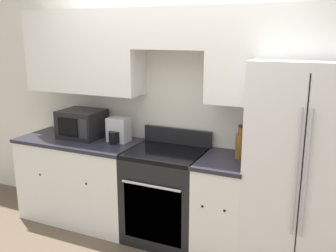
# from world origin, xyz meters

# --- Properties ---
(wall_back) EXTENTS (8.00, 0.39, 2.60)m
(wall_back) POSITION_xyz_m (0.00, 0.58, 1.52)
(wall_back) COLOR silver
(wall_back) RESTS_ON ground_plane
(lower_cabinets_left) EXTENTS (1.33, 0.64, 0.91)m
(lower_cabinets_left) POSITION_xyz_m (-1.04, 0.31, 0.46)
(lower_cabinets_left) COLOR white
(lower_cabinets_left) RESTS_ON ground_plane
(lower_cabinets_right) EXTENTS (0.46, 0.64, 0.91)m
(lower_cabinets_right) POSITION_xyz_m (0.56, 0.31, 0.46)
(lower_cabinets_right) COLOR white
(lower_cabinets_right) RESTS_ON ground_plane
(oven_range) EXTENTS (0.73, 0.65, 1.07)m
(oven_range) POSITION_xyz_m (-0.02, 0.31, 0.46)
(oven_range) COLOR black
(oven_range) RESTS_ON ground_plane
(refrigerator) EXTENTS (0.92, 0.72, 1.81)m
(refrigerator) POSITION_xyz_m (1.24, 0.34, 0.91)
(refrigerator) COLOR white
(refrigerator) RESTS_ON ground_plane
(microwave) EXTENTS (0.45, 0.38, 0.30)m
(microwave) POSITION_xyz_m (-1.06, 0.39, 1.06)
(microwave) COLOR black
(microwave) RESTS_ON lower_cabinets_left
(bottle) EXTENTS (0.08, 0.08, 0.31)m
(bottle) POSITION_xyz_m (0.67, 0.38, 1.04)
(bottle) COLOR brown
(bottle) RESTS_ON lower_cabinets_right
(electric_kettle) EXTENTS (0.22, 0.23, 0.25)m
(electric_kettle) POSITION_xyz_m (-0.61, 0.40, 1.03)
(electric_kettle) COLOR #B7B7BC
(electric_kettle) RESTS_ON lower_cabinets_left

